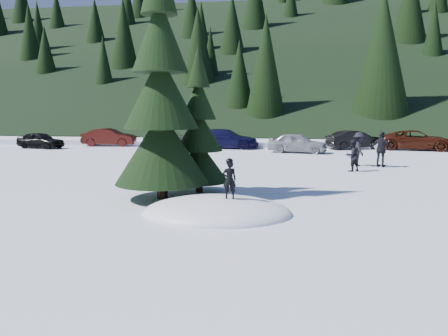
# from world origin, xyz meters

# --- Properties ---
(ground) EXTENTS (200.00, 200.00, 0.00)m
(ground) POSITION_xyz_m (0.00, 0.00, 0.00)
(ground) COLOR white
(ground) RESTS_ON ground
(snow_mound) EXTENTS (4.48, 3.52, 0.96)m
(snow_mound) POSITION_xyz_m (0.00, 0.00, 0.00)
(snow_mound) COLOR white
(snow_mound) RESTS_ON ground
(forest_hillside) EXTENTS (200.00, 60.00, 25.00)m
(forest_hillside) POSITION_xyz_m (0.00, 54.00, 12.50)
(forest_hillside) COLOR black
(forest_hillside) RESTS_ON ground
(spruce_tall) EXTENTS (3.20, 3.20, 8.60)m
(spruce_tall) POSITION_xyz_m (-2.20, 1.80, 3.32)
(spruce_tall) COLOR black
(spruce_tall) RESTS_ON ground
(spruce_short) EXTENTS (2.20, 2.20, 5.37)m
(spruce_short) POSITION_xyz_m (-1.20, 3.20, 2.10)
(spruce_short) COLOR black
(spruce_short) RESTS_ON ground
(child_skier) EXTENTS (0.46, 0.37, 1.11)m
(child_skier) POSITION_xyz_m (0.39, -0.10, 1.04)
(child_skier) COLOR black
(child_skier) RESTS_ON snow_mound
(adult_0) EXTENTS (0.98, 0.94, 1.58)m
(adult_0) POSITION_xyz_m (5.20, 9.67, 0.79)
(adult_0) COLOR black
(adult_0) RESTS_ON ground
(adult_1) EXTENTS (1.20, 0.95, 1.90)m
(adult_1) POSITION_xyz_m (6.98, 11.57, 0.95)
(adult_1) COLOR black
(adult_1) RESTS_ON ground
(adult_2) EXTENTS (0.80, 1.25, 1.84)m
(adult_2) POSITION_xyz_m (5.86, 11.88, 0.92)
(adult_2) COLOR black
(adult_2) RESTS_ON ground
(car_0) EXTENTS (3.97, 2.14, 1.28)m
(car_0) POSITION_xyz_m (-17.26, 19.29, 0.64)
(car_0) COLOR black
(car_0) RESTS_ON ground
(car_1) EXTENTS (4.58, 1.97, 1.47)m
(car_1) POSITION_xyz_m (-12.75, 22.15, 0.73)
(car_1) COLOR #3B0F0A
(car_1) RESTS_ON ground
(car_2) EXTENTS (5.05, 3.80, 1.27)m
(car_2) POSITION_xyz_m (-7.61, 22.48, 0.64)
(car_2) COLOR #4E4F55
(car_2) RESTS_ON ground
(car_3) EXTENTS (5.40, 2.61, 1.51)m
(car_3) POSITION_xyz_m (-2.84, 21.43, 0.76)
(car_3) COLOR black
(car_3) RESTS_ON ground
(car_4) EXTENTS (4.40, 2.47, 1.41)m
(car_4) POSITION_xyz_m (2.70, 18.69, 0.71)
(car_4) COLOR #979A9F
(car_4) RESTS_ON ground
(car_5) EXTENTS (4.58, 3.02, 1.43)m
(car_5) POSITION_xyz_m (7.13, 22.18, 0.71)
(car_5) COLOR black
(car_5) RESTS_ON ground
(car_6) EXTENTS (5.68, 3.36, 1.48)m
(car_6) POSITION_xyz_m (11.67, 22.12, 0.74)
(car_6) COLOR #3B160A
(car_6) RESTS_ON ground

